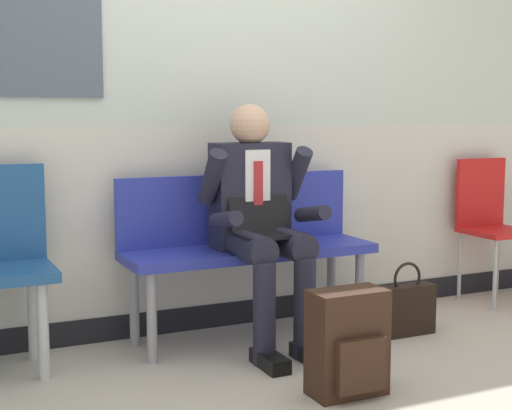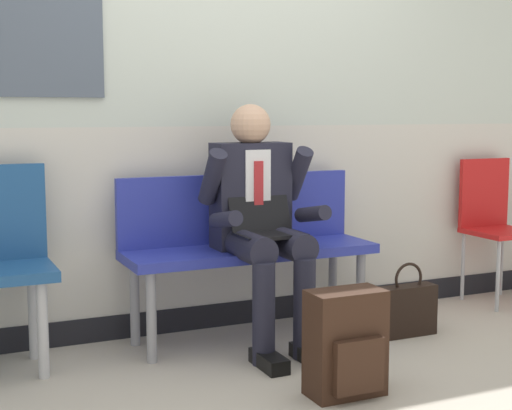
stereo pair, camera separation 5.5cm
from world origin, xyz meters
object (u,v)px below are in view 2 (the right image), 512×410
object	(u,v)px
bench_with_person	(245,239)
handbag	(408,309)
person_seated	(261,218)
folding_chair	(493,216)
backpack	(346,344)

from	to	relation	value
bench_with_person	handbag	world-z (taller)	bench_with_person
person_seated	folding_chair	bearing A→B (deg)	8.10
person_seated	folding_chair	world-z (taller)	person_seated
backpack	person_seated	bearing A→B (deg)	93.23
bench_with_person	handbag	size ratio (longest dim) A/B	3.33
person_seated	backpack	world-z (taller)	person_seated
handbag	folding_chair	xyz separation A→B (m)	(0.95, 0.42, 0.40)
handbag	folding_chair	distance (m)	1.11
person_seated	backpack	size ratio (longest dim) A/B	2.72
bench_with_person	handbag	xyz separation A→B (m)	(0.80, -0.36, -0.39)
person_seated	handbag	xyz separation A→B (m)	(0.80, -0.17, -0.52)
bench_with_person	person_seated	size ratio (longest dim) A/B	1.08
backpack	folding_chair	distance (m)	2.02
bench_with_person	backpack	size ratio (longest dim) A/B	2.93
handbag	backpack	bearing A→B (deg)	-141.30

